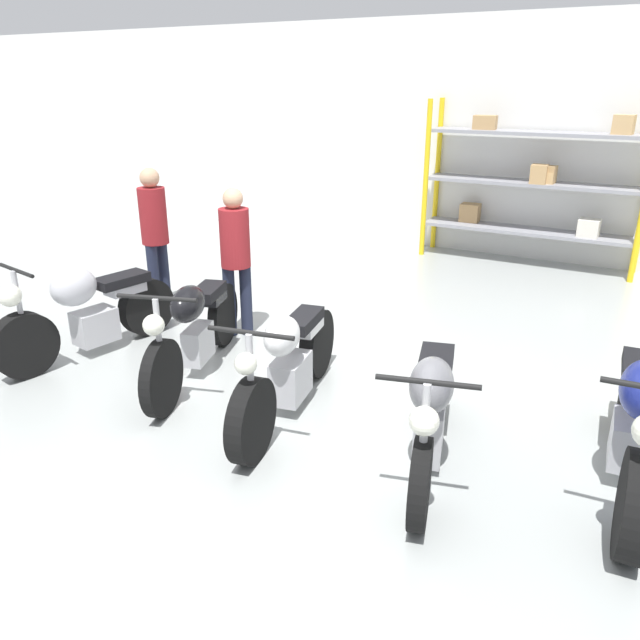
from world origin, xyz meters
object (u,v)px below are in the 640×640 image
at_px(shelving_rack, 533,182).
at_px(person_near_rack, 154,228).
at_px(person_browsing, 235,251).
at_px(motorcycle_silver, 88,311).
at_px(motorcycle_blue, 637,424).
at_px(motorcycle_grey, 430,409).
at_px(motorcycle_white, 288,365).
at_px(motorcycle_black, 194,328).

relative_size(shelving_rack, person_near_rack, 1.85).
xyz_separation_m(person_browsing, person_near_rack, (-1.33, 0.21, 0.06)).
distance_m(shelving_rack, motorcycle_silver, 6.56).
distance_m(motorcycle_silver, person_browsing, 1.63).
bearing_deg(motorcycle_silver, motorcycle_blue, 102.94).
distance_m(motorcycle_blue, person_browsing, 4.16).
distance_m(shelving_rack, motorcycle_grey, 5.97).
xyz_separation_m(motorcycle_silver, person_browsing, (1.02, 1.17, 0.48)).
xyz_separation_m(motorcycle_blue, person_browsing, (-4.02, 0.97, 0.47)).
bearing_deg(motorcycle_white, shelving_rack, 161.80).
relative_size(motorcycle_black, motorcycle_blue, 0.96).
height_order(motorcycle_grey, person_browsing, person_browsing).
bearing_deg(motorcycle_black, motorcycle_blue, 73.40).
xyz_separation_m(motorcycle_black, person_browsing, (-0.26, 1.05, 0.46)).
relative_size(motorcycle_silver, motorcycle_blue, 0.91).
relative_size(motorcycle_blue, person_browsing, 1.37).
bearing_deg(person_browsing, person_near_rack, 43.11).
distance_m(motorcycle_black, person_browsing, 1.17).
bearing_deg(motorcycle_blue, person_browsing, -107.52).
distance_m(shelving_rack, person_browsing, 5.01).
relative_size(motorcycle_silver, motorcycle_white, 0.94).
bearing_deg(person_browsing, motorcycle_white, -168.95).
height_order(motorcycle_blue, person_near_rack, person_near_rack).
distance_m(shelving_rack, person_near_rack, 5.55).
relative_size(motorcycle_black, motorcycle_grey, 1.09).
height_order(shelving_rack, person_near_rack, shelving_rack).
height_order(motorcycle_silver, person_near_rack, person_near_rack).
bearing_deg(shelving_rack, motorcycle_white, -97.81).
bearing_deg(motorcycle_grey, person_browsing, -132.23).
bearing_deg(person_near_rack, motorcycle_blue, 168.07).
xyz_separation_m(motorcycle_white, person_browsing, (-1.40, 1.22, 0.52)).
distance_m(motorcycle_white, motorcycle_blue, 2.64).
bearing_deg(motorcycle_white, motorcycle_blue, 85.20).
height_order(motorcycle_black, motorcycle_blue, motorcycle_blue).
bearing_deg(motorcycle_black, motorcycle_silver, -102.14).
bearing_deg(person_near_rack, motorcycle_grey, 158.74).
bearing_deg(shelving_rack, motorcycle_silver, -119.51).
xyz_separation_m(motorcycle_silver, person_near_rack, (-0.31, 1.39, 0.55)).
distance_m(shelving_rack, motorcycle_blue, 5.82).
bearing_deg(motorcycle_silver, person_browsing, 149.49).
bearing_deg(person_near_rack, person_browsing, 171.40).
relative_size(person_browsing, person_near_rack, 0.94).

